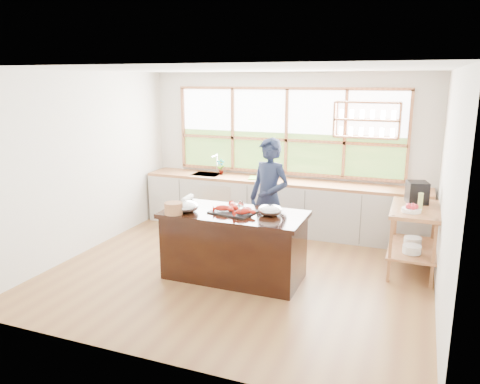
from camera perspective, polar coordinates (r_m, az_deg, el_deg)
The scene contains 18 objects.
ground_plane at distance 6.54m, azimuth -0.05°, elevation -9.65°, with size 5.00×5.00×0.00m, color olive.
room_shell at distance 6.53m, azimuth 1.79°, elevation 6.31°, with size 5.02×4.52×2.71m.
back_counter at distance 8.13m, azimuth 4.81°, elevation -1.59°, with size 4.90×0.63×0.90m.
right_shelf_unit at distance 6.78m, azimuth 20.42°, elevation -4.23°, with size 0.62×1.10×0.90m.
island at distance 6.20m, azimuth -0.73°, elevation -6.47°, with size 1.85×0.90×0.90m.
cook at distance 6.79m, azimuth 3.57°, elevation -0.86°, with size 0.65×0.42×1.78m, color #19213C.
potted_plant at distance 8.43m, azimuth -2.34°, elevation 3.09°, with size 0.15×0.10×0.28m, color slate.
cutting_board at distance 8.13m, azimuth 2.53°, elevation 1.72°, with size 0.40×0.30×0.01m, color #62BF3B.
espresso_machine at distance 6.92m, azimuth 20.78°, elevation -0.05°, with size 0.27×0.28×0.30m, color black.
wine_bottle at distance 6.48m, azimuth 21.13°, elevation -1.20°, with size 0.06×0.06×0.25m, color #B9C961.
fruit_bowl at distance 6.46m, azimuth 20.17°, elevation -1.94°, with size 0.25×0.25×0.11m.
slate_board at distance 6.05m, azimuth -0.86°, elevation -2.44°, with size 0.55×0.40×0.02m, color black.
lobster_pile at distance 6.02m, azimuth -0.67°, elevation -2.02°, with size 0.52×0.44×0.08m.
mixing_bowl_left at distance 6.12m, azimuth -6.56°, elevation -1.77°, with size 0.32×0.32×0.15m, color #B5B7BD.
mixing_bowl_right at distance 5.94m, azimuth 3.70°, elevation -2.21°, with size 0.31×0.31×0.15m, color #B5B7BD.
wine_glass at distance 5.76m, azimuth 0.10°, elevation -1.69°, with size 0.08×0.08×0.22m.
wicker_basket at distance 6.03m, azimuth -8.11°, elevation -1.98°, with size 0.23×0.23×0.15m, color #9F6B46.
parchment_roll at distance 6.63m, azimuth -6.47°, elevation -0.81°, with size 0.08×0.08×0.30m, color white.
Camera 1 is at (2.19, -5.59, 2.58)m, focal length 35.00 mm.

